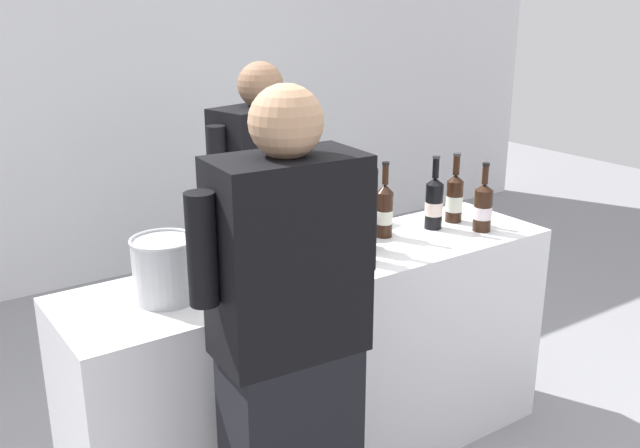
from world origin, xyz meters
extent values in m
cube|color=white|center=(0.00, 2.60, 1.40)|extent=(8.00, 0.10, 2.80)
cube|color=white|center=(0.00, 0.00, 0.46)|extent=(2.05, 0.53, 0.93)
cylinder|color=black|center=(0.76, 0.07, 1.02)|extent=(0.07, 0.07, 0.19)
cone|color=black|center=(0.76, 0.07, 1.13)|extent=(0.07, 0.07, 0.03)
cylinder|color=black|center=(0.76, 0.07, 1.19)|extent=(0.03, 0.03, 0.09)
cylinder|color=#333338|center=(0.76, 0.07, 1.23)|extent=(0.03, 0.03, 0.01)
cylinder|color=silver|center=(0.76, 0.07, 1.01)|extent=(0.08, 0.08, 0.07)
cylinder|color=black|center=(0.77, -0.09, 1.02)|extent=(0.08, 0.08, 0.18)
cone|color=black|center=(0.77, -0.09, 1.12)|extent=(0.08, 0.08, 0.03)
cylinder|color=black|center=(0.77, -0.09, 1.17)|extent=(0.03, 0.03, 0.08)
cylinder|color=black|center=(0.77, -0.09, 1.22)|extent=(0.03, 0.03, 0.01)
cylinder|color=white|center=(0.77, -0.09, 1.01)|extent=(0.08, 0.08, 0.05)
cylinder|color=black|center=(-0.41, 0.10, 1.03)|extent=(0.08, 0.08, 0.21)
cone|color=black|center=(-0.41, 0.10, 1.16)|extent=(0.08, 0.08, 0.04)
cylinder|color=black|center=(-0.41, 0.10, 1.22)|extent=(0.03, 0.03, 0.08)
cylinder|color=black|center=(-0.41, 0.10, 1.26)|extent=(0.04, 0.04, 0.01)
cylinder|color=silver|center=(-0.41, 0.10, 1.02)|extent=(0.08, 0.08, 0.07)
cylinder|color=black|center=(0.10, -0.06, 1.03)|extent=(0.08, 0.08, 0.21)
cone|color=black|center=(0.10, -0.06, 1.16)|extent=(0.08, 0.08, 0.04)
cylinder|color=black|center=(0.10, -0.06, 1.22)|extent=(0.03, 0.03, 0.10)
cylinder|color=#333338|center=(0.10, -0.06, 1.28)|extent=(0.03, 0.03, 0.01)
cylinder|color=silver|center=(0.10, -0.06, 1.02)|extent=(0.08, 0.08, 0.07)
cylinder|color=black|center=(0.19, -0.01, 1.02)|extent=(0.07, 0.07, 0.18)
cone|color=black|center=(0.19, -0.01, 1.13)|extent=(0.07, 0.07, 0.04)
cylinder|color=black|center=(0.19, -0.01, 1.19)|extent=(0.03, 0.03, 0.08)
cylinder|color=#B79333|center=(0.19, -0.01, 1.23)|extent=(0.03, 0.03, 0.01)
cylinder|color=black|center=(0.61, 0.05, 1.02)|extent=(0.08, 0.08, 0.20)
cone|color=black|center=(0.61, 0.05, 1.14)|extent=(0.08, 0.08, 0.03)
cylinder|color=black|center=(0.61, 0.05, 1.20)|extent=(0.03, 0.03, 0.09)
cylinder|color=#333338|center=(0.61, 0.05, 1.25)|extent=(0.03, 0.03, 0.01)
cylinder|color=beige|center=(0.61, 0.05, 1.01)|extent=(0.08, 0.08, 0.06)
cylinder|color=black|center=(-0.39, -0.15, 1.03)|extent=(0.07, 0.07, 0.22)
cone|color=black|center=(-0.39, -0.15, 1.16)|extent=(0.07, 0.07, 0.03)
cylinder|color=black|center=(-0.39, -0.15, 1.22)|extent=(0.03, 0.03, 0.10)
cylinder|color=#333338|center=(-0.39, -0.15, 1.28)|extent=(0.03, 0.03, 0.01)
cylinder|color=black|center=(0.16, 0.16, 1.03)|extent=(0.07, 0.07, 0.21)
cone|color=black|center=(0.16, 0.16, 1.16)|extent=(0.07, 0.07, 0.03)
cylinder|color=black|center=(0.16, 0.16, 1.22)|extent=(0.03, 0.03, 0.09)
cylinder|color=#B79333|center=(0.16, 0.16, 1.27)|extent=(0.03, 0.03, 0.01)
cylinder|color=black|center=(0.37, 0.09, 1.02)|extent=(0.07, 0.07, 0.19)
cone|color=black|center=(0.37, 0.09, 1.14)|extent=(0.07, 0.07, 0.04)
cylinder|color=black|center=(0.37, 0.09, 1.20)|extent=(0.03, 0.03, 0.08)
cylinder|color=black|center=(0.37, 0.09, 1.24)|extent=(0.03, 0.03, 0.01)
cylinder|color=silver|center=(0.37, 0.09, 1.01)|extent=(0.07, 0.07, 0.06)
cylinder|color=silver|center=(-0.13, -0.01, 0.93)|extent=(0.08, 0.08, 0.00)
cylinder|color=silver|center=(-0.13, -0.01, 0.97)|extent=(0.01, 0.01, 0.07)
ellipsoid|color=silver|center=(-0.13, -0.01, 1.05)|extent=(0.07, 0.07, 0.12)
ellipsoid|color=maroon|center=(-0.13, -0.01, 1.03)|extent=(0.06, 0.06, 0.04)
cylinder|color=silver|center=(-0.65, 0.00, 1.03)|extent=(0.22, 0.22, 0.21)
torus|color=silver|center=(-0.65, 0.00, 1.14)|extent=(0.22, 0.22, 0.01)
cube|color=black|center=(0.10, 0.64, 0.44)|extent=(0.45, 0.33, 0.88)
cube|color=black|center=(0.10, 0.64, 1.16)|extent=(0.49, 0.34, 0.56)
sphere|color=#8C664C|center=(0.10, 0.64, 1.53)|extent=(0.21, 0.21, 0.21)
cylinder|color=black|center=(0.35, 0.70, 1.22)|extent=(0.08, 0.08, 0.31)
cylinder|color=black|center=(-0.16, 0.58, 1.22)|extent=(0.08, 0.08, 0.31)
cube|color=black|center=(-0.49, -0.52, 1.20)|extent=(0.44, 0.27, 0.58)
sphere|color=tan|center=(-0.49, -0.52, 1.59)|extent=(0.20, 0.20, 0.20)
cylinder|color=black|center=(-0.75, -0.51, 1.27)|extent=(0.08, 0.08, 0.31)
cylinder|color=black|center=(-0.24, -0.54, 1.27)|extent=(0.08, 0.08, 0.31)
cylinder|color=brown|center=(0.51, 1.28, 0.15)|extent=(0.33, 0.33, 0.31)
sphere|color=#2D6B33|center=(0.58, 1.21, 0.77)|extent=(0.47, 0.47, 0.47)
sphere|color=#2D6B33|center=(0.52, 1.25, 1.10)|extent=(0.43, 0.43, 0.43)
sphere|color=#2D6B33|center=(0.53, 1.38, 0.86)|extent=(0.46, 0.46, 0.46)
sphere|color=#2D6B33|center=(0.58, 1.28, 0.83)|extent=(0.32, 0.32, 0.32)
sphere|color=#2D6B33|center=(0.59, 1.27, 0.73)|extent=(0.47, 0.47, 0.47)
sphere|color=#2D6B33|center=(0.54, 1.34, 1.05)|extent=(0.43, 0.43, 0.43)
sphere|color=#2D6B33|center=(0.54, 1.36, 1.09)|extent=(0.41, 0.41, 0.41)
cylinder|color=#4C3823|center=(0.51, 1.28, 0.61)|extent=(0.05, 0.05, 0.60)
camera|label=1|loc=(-1.48, -2.11, 1.91)|focal=39.89mm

